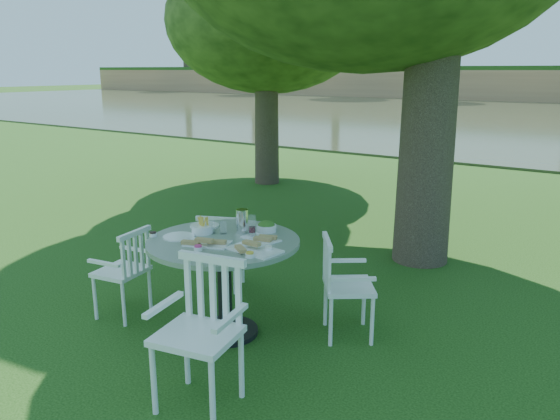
# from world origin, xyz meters

# --- Properties ---
(ground) EXTENTS (140.00, 140.00, 0.00)m
(ground) POSITION_xyz_m (0.00, 0.00, 0.00)
(ground) COLOR #11380B
(ground) RESTS_ON ground
(table) EXTENTS (1.28, 1.28, 0.85)m
(table) POSITION_xyz_m (0.18, -0.89, 0.67)
(table) COLOR black
(table) RESTS_ON ground
(chair_ne) EXTENTS (0.59, 0.60, 0.87)m
(chair_ne) POSITION_xyz_m (0.99, -0.37, 0.51)
(chair_ne) COLOR white
(chair_ne) RESTS_ON ground
(chair_nw) EXTENTS (0.53, 0.51, 0.81)m
(chair_nw) POSITION_xyz_m (-0.49, -0.18, 0.48)
(chair_nw) COLOR white
(chair_nw) RESTS_ON ground
(chair_sw) EXTENTS (0.46, 0.48, 0.84)m
(chair_sw) POSITION_xyz_m (-0.77, -1.13, 0.49)
(chair_sw) COLOR white
(chair_sw) RESTS_ON ground
(chair_se) EXTENTS (0.59, 0.57, 1.01)m
(chair_se) POSITION_xyz_m (0.69, -1.71, 0.59)
(chair_se) COLOR white
(chair_se) RESTS_ON ground
(tableware) EXTENTS (1.20, 0.85, 0.21)m
(tableware) POSITION_xyz_m (0.16, -0.79, 0.89)
(tableware) COLOR white
(tableware) RESTS_ON table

